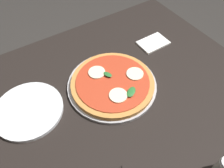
% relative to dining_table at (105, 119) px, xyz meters
% --- Properties ---
extents(dining_table, '(1.21, 0.92, 0.72)m').
position_rel_dining_table_xyz_m(dining_table, '(0.00, 0.00, 0.00)').
color(dining_table, black).
rests_on(dining_table, ground_plane).
extents(serving_tray, '(0.33, 0.33, 0.01)m').
position_rel_dining_table_xyz_m(serving_tray, '(0.07, 0.06, 0.11)').
color(serving_tray, '#B2B2B7').
rests_on(serving_tray, dining_table).
extents(pizza, '(0.31, 0.31, 0.03)m').
position_rel_dining_table_xyz_m(pizza, '(0.07, 0.05, 0.13)').
color(pizza, '#C6843F').
rests_on(pizza, serving_tray).
extents(plate_white, '(0.24, 0.24, 0.01)m').
position_rel_dining_table_xyz_m(plate_white, '(-0.23, 0.12, 0.11)').
color(plate_white, white).
rests_on(plate_white, dining_table).
extents(napkin, '(0.13, 0.09, 0.01)m').
position_rel_dining_table_xyz_m(napkin, '(0.36, 0.16, 0.11)').
color(napkin, white).
rests_on(napkin, dining_table).
extents(pepper_shaker, '(0.04, 0.04, 0.07)m').
position_rel_dining_table_xyz_m(pepper_shaker, '(0.16, -0.37, 0.14)').
color(pepper_shaker, '#B2B7AD').
rests_on(pepper_shaker, dining_table).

